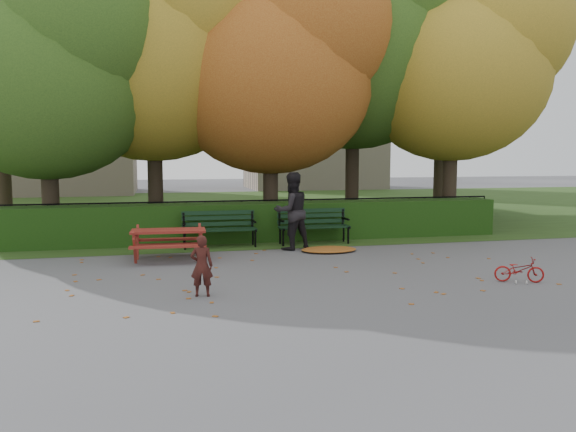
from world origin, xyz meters
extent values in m
plane|color=#5E5E62|center=(0.00, 0.00, 0.00)|extent=(90.00, 90.00, 0.00)
plane|color=#243E14|center=(0.00, 14.00, 0.01)|extent=(90.00, 90.00, 0.00)
cube|color=#B8A78E|center=(-9.00, 26.00, 7.50)|extent=(10.00, 7.00, 15.00)
cube|color=#B8A78E|center=(8.00, 28.00, 6.00)|extent=(9.00, 6.00, 12.00)
cube|color=black|center=(0.00, 4.50, 0.50)|extent=(13.00, 0.90, 1.00)
cube|color=black|center=(0.00, 5.30, 0.08)|extent=(14.00, 0.04, 0.04)
cube|color=black|center=(0.00, 5.30, 1.00)|extent=(14.00, 0.04, 0.04)
cylinder|color=black|center=(-6.50, 5.30, 0.50)|extent=(0.03, 0.03, 1.00)
cylinder|color=black|center=(-3.00, 5.30, 0.50)|extent=(0.03, 0.03, 1.00)
cylinder|color=black|center=(0.00, 5.30, 0.50)|extent=(0.03, 0.03, 1.00)
cylinder|color=black|center=(3.00, 5.30, 0.50)|extent=(0.03, 0.03, 1.00)
cylinder|color=black|center=(6.50, 5.30, 0.50)|extent=(0.03, 0.03, 1.00)
cylinder|color=black|center=(-5.50, 5.80, 1.31)|extent=(0.44, 0.44, 2.62)
ellipsoid|color=#284817|center=(-5.50, 5.80, 4.12)|extent=(5.60, 5.60, 5.04)
sphere|color=#284817|center=(-4.52, 5.10, 5.38)|extent=(4.20, 4.20, 4.20)
cylinder|color=black|center=(-2.80, 7.00, 1.57)|extent=(0.44, 0.44, 3.15)
ellipsoid|color=olive|center=(-2.80, 7.00, 4.95)|extent=(6.40, 6.40, 5.76)
sphere|color=olive|center=(-1.68, 6.20, 6.39)|extent=(4.80, 4.80, 4.80)
cylinder|color=black|center=(0.50, 6.20, 1.40)|extent=(0.44, 0.44, 2.80)
ellipsoid|color=#8B3810|center=(0.50, 6.20, 4.40)|extent=(6.00, 6.00, 5.40)
sphere|color=#8B3810|center=(1.55, 5.45, 5.75)|extent=(4.50, 4.50, 4.50)
cylinder|color=black|center=(3.50, 7.50, 1.75)|extent=(0.44, 0.44, 3.50)
ellipsoid|color=#284817|center=(3.50, 7.50, 5.50)|extent=(6.80, 6.80, 6.12)
sphere|color=#284817|center=(4.69, 6.65, 7.03)|extent=(5.10, 5.10, 5.10)
cylinder|color=black|center=(6.20, 6.00, 1.49)|extent=(0.44, 0.44, 2.97)
ellipsoid|color=olive|center=(6.20, 6.00, 4.68)|extent=(5.80, 5.80, 5.22)
sphere|color=olive|center=(7.21, 5.28, 5.98)|extent=(4.35, 4.35, 4.35)
cylinder|color=black|center=(-7.50, 9.50, 1.66)|extent=(0.44, 0.44, 3.32)
sphere|color=#8B3810|center=(-6.35, 8.68, 6.71)|extent=(4.95, 4.95, 4.95)
cylinder|color=black|center=(8.00, 10.00, 1.57)|extent=(0.44, 0.44, 3.15)
ellipsoid|color=#284817|center=(8.00, 10.00, 4.95)|extent=(6.00, 6.00, 5.40)
sphere|color=#284817|center=(9.05, 9.25, 6.30)|extent=(4.50, 4.50, 4.50)
cube|color=black|center=(-1.30, 3.42, 0.44)|extent=(1.80, 0.12, 0.04)
cube|color=black|center=(-1.30, 3.60, 0.44)|extent=(1.80, 0.12, 0.04)
cube|color=black|center=(-1.30, 3.78, 0.44)|extent=(1.80, 0.12, 0.04)
cube|color=black|center=(-1.30, 3.87, 0.55)|extent=(1.80, 0.05, 0.10)
cube|color=black|center=(-1.30, 3.87, 0.70)|extent=(1.80, 0.05, 0.10)
cube|color=black|center=(-1.30, 3.87, 0.83)|extent=(1.80, 0.05, 0.10)
cube|color=black|center=(-2.15, 3.60, 0.42)|extent=(0.05, 0.55, 0.06)
cube|color=black|center=(-2.15, 3.87, 0.65)|extent=(0.05, 0.05, 0.41)
cylinder|color=black|center=(-2.15, 3.42, 0.22)|extent=(0.05, 0.05, 0.44)
cylinder|color=black|center=(-2.15, 3.78, 0.22)|extent=(0.05, 0.05, 0.44)
cube|color=black|center=(-2.15, 3.62, 0.62)|extent=(0.05, 0.45, 0.04)
cube|color=black|center=(-0.45, 3.60, 0.42)|extent=(0.05, 0.55, 0.06)
cube|color=black|center=(-0.45, 3.87, 0.65)|extent=(0.05, 0.05, 0.41)
cylinder|color=black|center=(-0.45, 3.42, 0.22)|extent=(0.05, 0.05, 0.44)
cylinder|color=black|center=(-0.45, 3.78, 0.22)|extent=(0.05, 0.05, 0.44)
cube|color=black|center=(-0.45, 3.62, 0.62)|extent=(0.05, 0.45, 0.04)
cube|color=black|center=(1.10, 3.42, 0.44)|extent=(1.80, 0.12, 0.04)
cube|color=black|center=(1.10, 3.60, 0.44)|extent=(1.80, 0.12, 0.04)
cube|color=black|center=(1.10, 3.78, 0.44)|extent=(1.80, 0.12, 0.04)
cube|color=black|center=(1.10, 3.87, 0.55)|extent=(1.80, 0.05, 0.10)
cube|color=black|center=(1.10, 3.87, 0.70)|extent=(1.80, 0.05, 0.10)
cube|color=black|center=(1.10, 3.87, 0.83)|extent=(1.80, 0.05, 0.10)
cube|color=black|center=(0.25, 3.60, 0.42)|extent=(0.05, 0.55, 0.06)
cube|color=black|center=(0.25, 3.87, 0.65)|extent=(0.05, 0.05, 0.41)
cylinder|color=black|center=(0.25, 3.42, 0.22)|extent=(0.05, 0.05, 0.44)
cylinder|color=black|center=(0.25, 3.78, 0.22)|extent=(0.05, 0.05, 0.44)
cube|color=black|center=(0.25, 3.62, 0.62)|extent=(0.05, 0.45, 0.04)
cube|color=black|center=(1.95, 3.60, 0.42)|extent=(0.05, 0.55, 0.06)
cube|color=black|center=(1.95, 3.87, 0.65)|extent=(0.05, 0.05, 0.41)
cylinder|color=black|center=(1.95, 3.42, 0.22)|extent=(0.05, 0.05, 0.44)
cylinder|color=black|center=(1.95, 3.78, 0.22)|extent=(0.05, 0.05, 0.44)
cube|color=black|center=(1.95, 3.62, 0.62)|extent=(0.05, 0.45, 0.04)
cube|color=maroon|center=(-2.55, 2.15, 0.64)|extent=(1.59, 0.72, 0.05)
cube|color=maroon|center=(-2.58, 1.63, 0.38)|extent=(1.57, 0.29, 0.04)
cube|color=maroon|center=(-2.53, 2.67, 0.38)|extent=(1.57, 0.29, 0.04)
cube|color=maroon|center=(-3.25, 1.79, 0.35)|extent=(0.07, 0.45, 0.76)
cube|color=maroon|center=(-3.21, 2.57, 0.35)|extent=(0.07, 0.45, 0.76)
cube|color=maroon|center=(-3.23, 2.18, 0.57)|extent=(0.11, 1.17, 0.05)
cube|color=maroon|center=(-1.90, 1.73, 0.35)|extent=(0.07, 0.45, 0.76)
cube|color=maroon|center=(-1.86, 2.51, 0.35)|extent=(0.07, 0.45, 0.76)
cube|color=maroon|center=(-1.88, 2.12, 0.57)|extent=(0.11, 1.17, 0.05)
cube|color=maroon|center=(-2.55, 2.15, 0.35)|extent=(1.39, 0.12, 0.05)
ellipsoid|color=brown|center=(1.13, 2.44, 0.05)|extent=(1.58, 1.36, 0.09)
imported|color=#391612|center=(-2.11, -1.14, 0.49)|extent=(0.39, 0.29, 0.99)
imported|color=black|center=(0.34, 2.90, 0.92)|extent=(1.05, 0.91, 1.85)
imported|color=maroon|center=(3.44, -1.42, 0.22)|extent=(0.89, 0.59, 0.44)
camera|label=1|loc=(-2.79, -9.98, 2.22)|focal=35.00mm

